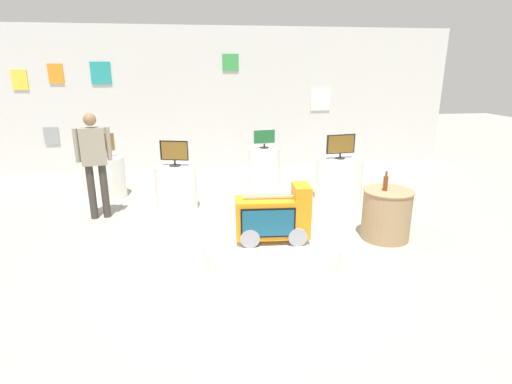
# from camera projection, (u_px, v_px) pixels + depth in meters

# --- Properties ---
(ground_plane) EXTENTS (30.00, 30.00, 0.00)m
(ground_plane) POSITION_uv_depth(u_px,v_px,m) (259.00, 246.00, 5.80)
(ground_plane) COLOR #9E998E
(back_wall_display) EXTENTS (11.21, 0.13, 3.35)m
(back_wall_display) POSITION_uv_depth(u_px,v_px,m) (227.00, 99.00, 9.86)
(back_wall_display) COLOR silver
(back_wall_display) RESTS_ON ground
(main_display_pedestal) EXTENTS (1.83, 1.83, 0.24)m
(main_display_pedestal) POSITION_uv_depth(u_px,v_px,m) (272.00, 249.00, 5.42)
(main_display_pedestal) COLOR white
(main_display_pedestal) RESTS_ON ground
(novelty_firetruck_tv) EXTENTS (0.98, 0.50, 0.76)m
(novelty_firetruck_tv) POSITION_uv_depth(u_px,v_px,m) (274.00, 219.00, 5.29)
(novelty_firetruck_tv) COLOR gray
(novelty_firetruck_tv) RESTS_ON main_display_pedestal
(display_pedestal_left_rear) EXTENTS (0.81, 0.81, 0.80)m
(display_pedestal_left_rear) POSITION_uv_depth(u_px,v_px,m) (104.00, 177.00, 7.83)
(display_pedestal_left_rear) COLOR white
(display_pedestal_left_rear) RESTS_ON ground
(tv_on_left_rear) EXTENTS (0.57, 0.19, 0.46)m
(tv_on_left_rear) POSITION_uv_depth(u_px,v_px,m) (100.00, 143.00, 7.63)
(tv_on_left_rear) COLOR black
(tv_on_left_rear) RESTS_ON display_pedestal_left_rear
(display_pedestal_center_rear) EXTENTS (0.68, 0.68, 0.80)m
(display_pedestal_center_rear) POSITION_uv_depth(u_px,v_px,m) (264.00, 166.00, 8.70)
(display_pedestal_center_rear) COLOR white
(display_pedestal_center_rear) RESTS_ON ground
(tv_on_center_rear) EXTENTS (0.49, 0.20, 0.40)m
(tv_on_center_rear) POSITION_uv_depth(u_px,v_px,m) (264.00, 138.00, 8.51)
(tv_on_center_rear) COLOR black
(tv_on_center_rear) RESTS_ON display_pedestal_center_rear
(display_pedestal_right_rear) EXTENTS (0.72, 0.72, 0.80)m
(display_pedestal_right_rear) POSITION_uv_depth(u_px,v_px,m) (176.00, 188.00, 7.16)
(display_pedestal_right_rear) COLOR white
(display_pedestal_right_rear) RESTS_ON ground
(tv_on_right_rear) EXTENTS (0.48, 0.19, 0.44)m
(tv_on_right_rear) POSITION_uv_depth(u_px,v_px,m) (174.00, 152.00, 6.97)
(tv_on_right_rear) COLOR black
(tv_on_right_rear) RESTS_ON display_pedestal_right_rear
(display_pedestal_far_right) EXTENTS (0.88, 0.88, 0.80)m
(display_pedestal_far_right) POSITION_uv_depth(u_px,v_px,m) (339.00, 179.00, 7.72)
(display_pedestal_far_right) COLOR white
(display_pedestal_far_right) RESTS_ON ground
(tv_on_far_right) EXTENTS (0.57, 0.19, 0.45)m
(tv_on_far_right) POSITION_uv_depth(u_px,v_px,m) (341.00, 145.00, 7.52)
(tv_on_far_right) COLOR black
(tv_on_far_right) RESTS_ON display_pedestal_far_right
(side_table_round) EXTENTS (0.72, 0.72, 0.74)m
(side_table_round) POSITION_uv_depth(u_px,v_px,m) (386.00, 214.00, 5.96)
(side_table_round) COLOR #9E7F56
(side_table_round) RESTS_ON ground
(bottle_on_side_table) EXTENTS (0.07, 0.07, 0.29)m
(bottle_on_side_table) POSITION_uv_depth(u_px,v_px,m) (386.00, 183.00, 5.80)
(bottle_on_side_table) COLOR brown
(bottle_on_side_table) RESTS_ON side_table_round
(shopper_browsing_near_truck) EXTENTS (0.55, 0.26, 1.75)m
(shopper_browsing_near_truck) POSITION_uv_depth(u_px,v_px,m) (94.00, 158.00, 6.58)
(shopper_browsing_near_truck) COLOR #38332D
(shopper_browsing_near_truck) RESTS_ON ground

